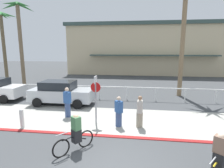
{
  "coord_description": "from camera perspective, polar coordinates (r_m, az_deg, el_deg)",
  "views": [
    {
      "loc": [
        0.71,
        -5.62,
        3.93
      ],
      "look_at": [
        -0.83,
        6.0,
        1.71
      ],
      "focal_mm": 29.95,
      "sensor_mm": 36.0,
      "label": 1
    }
  ],
  "objects": [
    {
      "name": "ground_plane",
      "position": [
        16.13,
        4.83,
        -3.4
      ],
      "size": [
        80.0,
        80.0,
        0.0
      ],
      "primitive_type": "plane",
      "color": "#424447"
    },
    {
      "name": "sidewalk_strip",
      "position": [
        10.6,
        3.25,
        -10.98
      ],
      "size": [
        44.0,
        4.0,
        0.02
      ],
      "primitive_type": "cube",
      "color": "#ADAAA0",
      "rests_on": "ground"
    },
    {
      "name": "curb_paint",
      "position": [
        8.78,
        2.22,
        -15.75
      ],
      "size": [
        44.0,
        0.24,
        0.03
      ],
      "primitive_type": "cube",
      "color": "maroon",
      "rests_on": "ground"
    },
    {
      "name": "building_backdrop",
      "position": [
        32.0,
        11.65,
        10.47
      ],
      "size": [
        26.17,
        10.03,
        7.76
      ],
      "color": "beige",
      "rests_on": "ground"
    },
    {
      "name": "rail_fence",
      "position": [
        14.48,
        4.58,
        -1.64
      ],
      "size": [
        26.09,
        0.08,
        1.04
      ],
      "color": "white",
      "rests_on": "ground"
    },
    {
      "name": "stop_sign_bike_lane",
      "position": [
        9.68,
        -5.0,
        -2.77
      ],
      "size": [
        0.52,
        0.56,
        2.56
      ],
      "color": "gray",
      "rests_on": "ground"
    },
    {
      "name": "bollard_0",
      "position": [
        10.48,
        -25.82,
        -9.38
      ],
      "size": [
        0.2,
        0.2,
        1.0
      ],
      "color": "white",
      "rests_on": "ground"
    },
    {
      "name": "palm_tree_0",
      "position": [
        24.28,
        -30.42,
        13.6
      ],
      "size": [
        2.65,
        3.33,
        7.84
      ],
      "color": "brown",
      "rests_on": "ground"
    },
    {
      "name": "palm_tree_1",
      "position": [
        21.07,
        -26.43,
        15.11
      ],
      "size": [
        3.07,
        3.04,
        8.35
      ],
      "color": "#756047",
      "rests_on": "ground"
    },
    {
      "name": "palm_tree_2",
      "position": [
        16.77,
        21.42,
        20.87
      ],
      "size": [
        3.56,
        3.08,
        9.44
      ],
      "color": "#846B4C",
      "rests_on": "ground"
    },
    {
      "name": "car_silver_1",
      "position": [
        13.74,
        -15.25,
        -2.51
      ],
      "size": [
        4.4,
        2.02,
        1.69
      ],
      "color": "#B2B7BC",
      "rests_on": "ground"
    },
    {
      "name": "cyclist_black_0",
      "position": [
        7.58,
        -11.12,
        -14.75
      ],
      "size": [
        1.2,
        1.45,
        1.5
      ],
      "color": "black",
      "rests_on": "ground"
    },
    {
      "name": "cyclist_yellow_1",
      "position": [
        6.81,
        29.7,
        -19.12
      ],
      "size": [
        1.15,
        1.48,
        1.5
      ],
      "color": "black",
      "rests_on": "ground"
    },
    {
      "name": "pedestrian_0",
      "position": [
        9.59,
        2.06,
        -8.81
      ],
      "size": [
        0.45,
        0.48,
        1.58
      ],
      "color": "#384C7A",
      "rests_on": "ground"
    },
    {
      "name": "pedestrian_1",
      "position": [
        11.14,
        -13.44,
        -5.78
      ],
      "size": [
        0.48,
        0.43,
        1.76
      ],
      "color": "#384C7A",
      "rests_on": "ground"
    },
    {
      "name": "pedestrian_2",
      "position": [
        9.56,
        8.45,
        -8.76
      ],
      "size": [
        0.35,
        0.42,
        1.65
      ],
      "color": "gray",
      "rests_on": "ground"
    }
  ]
}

